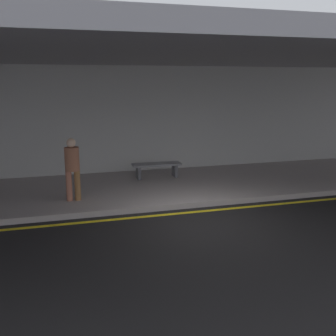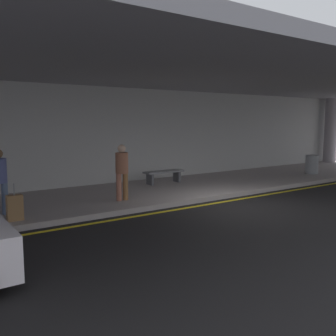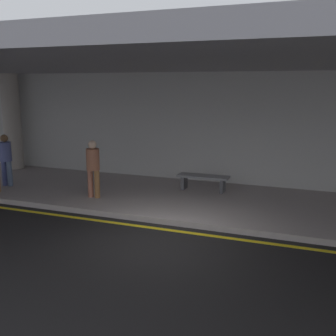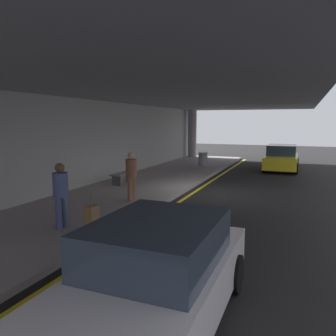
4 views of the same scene
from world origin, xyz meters
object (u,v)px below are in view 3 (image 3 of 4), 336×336
object	(u,v)px
person_waiting_for_ride	(93,165)
traveler_with_luggage	(6,157)
support_column_left_mid	(12,122)
bench_metal	(203,179)

from	to	relation	value
person_waiting_for_ride	traveler_with_luggage	bearing A→B (deg)	-22.56
support_column_left_mid	person_waiting_for_ride	bearing A→B (deg)	-26.81
traveler_with_luggage	bench_metal	size ratio (longest dim) A/B	1.05
support_column_left_mid	bench_metal	world-z (taller)	support_column_left_mid
person_waiting_for_ride	bench_metal	bearing A→B (deg)	-165.04
traveler_with_luggage	bench_metal	world-z (taller)	traveler_with_luggage
support_column_left_mid	person_waiting_for_ride	size ratio (longest dim) A/B	2.17
support_column_left_mid	person_waiting_for_ride	distance (m)	5.81
support_column_left_mid	traveler_with_luggage	bearing A→B (deg)	-53.49
person_waiting_for_ride	bench_metal	world-z (taller)	person_waiting_for_ride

